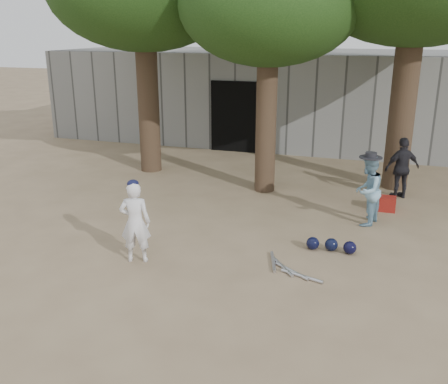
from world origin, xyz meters
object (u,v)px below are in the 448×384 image
(spectator_blue, at_px, (368,191))
(spectator_dark, at_px, (402,168))
(red_bag, at_px, (385,204))
(boy_player, at_px, (135,222))

(spectator_blue, bearing_deg, spectator_dark, 176.69)
(red_bag, bearing_deg, spectator_blue, -111.41)
(spectator_blue, distance_m, spectator_dark, 2.05)
(spectator_blue, xyz_separation_m, red_bag, (0.38, 0.96, -0.55))
(spectator_dark, xyz_separation_m, red_bag, (-0.30, -0.98, -0.56))
(spectator_blue, xyz_separation_m, spectator_dark, (0.67, 1.94, 0.00))
(boy_player, height_order, red_bag, boy_player)
(boy_player, xyz_separation_m, spectator_blue, (3.58, 2.89, 0.01))
(spectator_dark, bearing_deg, red_bag, 43.81)
(boy_player, xyz_separation_m, spectator_dark, (4.25, 4.83, 0.01))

